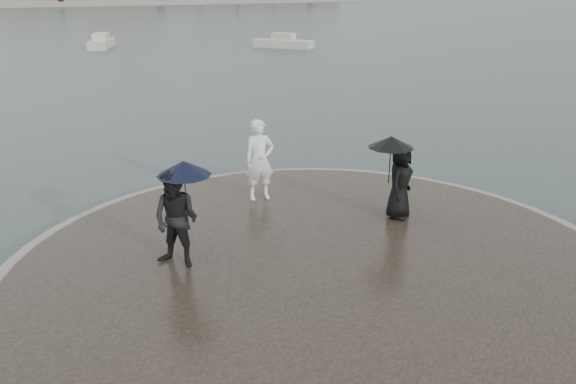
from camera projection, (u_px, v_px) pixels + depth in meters
kerb_ring at (320, 274)px, 10.95m from camera, size 12.50×12.50×0.32m
quay_tip at (320, 273)px, 10.95m from camera, size 11.90×11.90×0.36m
statue at (260, 160)px, 13.91m from camera, size 0.82×0.62×2.03m
visitor_left at (178, 210)px, 10.55m from camera, size 1.34×1.20×2.04m
visitor_right at (398, 172)px, 12.74m from camera, size 1.28×1.08×1.95m
boats at (125, 53)px, 44.24m from camera, size 33.99×21.60×1.50m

